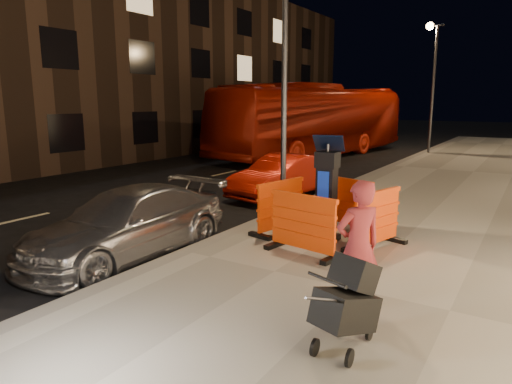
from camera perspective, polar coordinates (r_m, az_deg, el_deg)
The scene contains 15 objects.
ground_plane at distance 8.01m, azimuth -8.77°, elevation -8.34°, with size 120.00×120.00×0.00m, color black.
sidewalk at distance 6.55m, azimuth 12.03°, elevation -12.36°, with size 6.00×60.00×0.15m, color gray.
kerb at distance 7.99m, azimuth -8.79°, elevation -7.83°, with size 0.30×60.00×0.15m, color slate.
parking_kiosk at distance 8.39m, azimuth 8.80°, elevation 0.10°, with size 0.58×0.58×1.83m, color black.
barrier_front at distance 7.64m, azimuth 5.87°, elevation -4.05°, with size 1.31×0.54×1.02m, color #FF4609.
barrier_back at distance 9.34m, azimuth 11.05°, elevation -1.36°, with size 1.31×0.54×1.02m, color #FF4609.
barrier_kerbside at distance 8.88m, azimuth 3.09°, elevation -1.81°, with size 1.31×0.54×1.02m, color #FF4609.
barrier_bldgside at distance 8.16m, azimuth 14.85°, elevation -3.37°, with size 1.31×0.54×1.02m, color #FF4609.
car_silver at distance 8.44m, azimuth -15.53°, elevation -7.60°, with size 1.63×4.02×1.17m, color #ABABAF.
car_red at distance 13.00m, azimuth 3.37°, elevation -0.56°, with size 1.25×3.59×1.18m, color #A21408.
bus_doubledecker at distance 22.73m, azimuth 7.28°, elevation 4.50°, with size 2.89×12.36×3.44m, color #9A1505.
man at distance 5.65m, azimuth 12.64°, elevation -6.66°, with size 0.59×0.39×1.62m, color maroon.
stroller at distance 4.92m, azimuth 11.09°, elevation -13.78°, with size 0.48×0.73×0.92m, color black.
street_lamp_mid at distance 9.89m, azimuth 3.56°, elevation 14.05°, with size 0.12×0.12×6.00m, color #3F3F44.
street_lamp_far at distance 24.14m, azimuth 21.24°, elevation 11.73°, with size 0.12×0.12×6.00m, color #3F3F44.
Camera 1 is at (4.98, -5.67, 2.68)m, focal length 32.00 mm.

